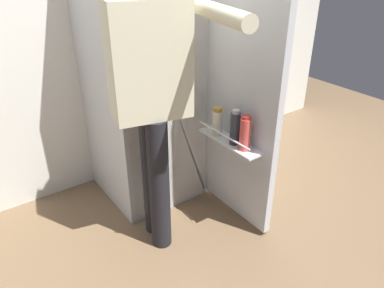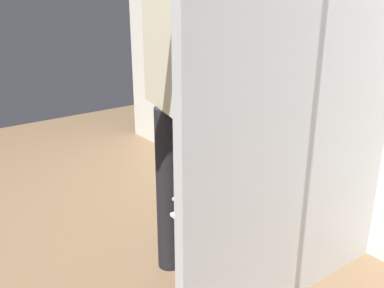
# 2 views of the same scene
# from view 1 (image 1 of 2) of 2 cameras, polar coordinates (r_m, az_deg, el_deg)

# --- Properties ---
(ground_plane) EXTENTS (6.30, 6.30, 0.00)m
(ground_plane) POSITION_cam_1_polar(r_m,az_deg,el_deg) (2.53, -0.02, -12.41)
(ground_plane) COLOR brown
(kitchen_wall) EXTENTS (4.40, 0.10, 2.44)m
(kitchen_wall) POSITION_cam_1_polar(r_m,az_deg,el_deg) (2.78, -12.15, 18.86)
(kitchen_wall) COLOR silver
(kitchen_wall) RESTS_ON ground_plane
(refrigerator) EXTENTS (0.67, 1.25, 1.81)m
(refrigerator) POSITION_cam_1_polar(r_m,az_deg,el_deg) (2.49, -6.82, 10.74)
(refrigerator) COLOR silver
(refrigerator) RESTS_ON ground_plane
(person) EXTENTS (0.55, 0.77, 1.68)m
(person) POSITION_cam_1_polar(r_m,az_deg,el_deg) (1.96, -6.10, 8.99)
(person) COLOR black
(person) RESTS_ON ground_plane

